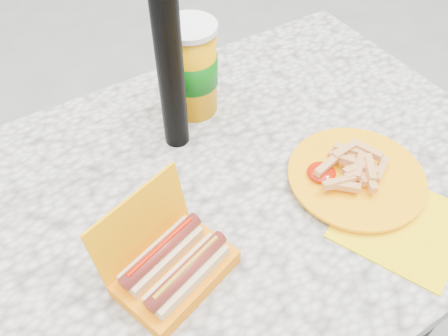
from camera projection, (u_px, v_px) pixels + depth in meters
picnic_table at (218, 223)px, 0.98m from camera, size 1.20×0.80×0.75m
hotdog_box at (173, 266)px, 0.75m from camera, size 0.22×0.19×0.15m
fries_plate at (358, 179)px, 0.90m from camera, size 0.27×0.38×0.05m
soda_cup at (192, 69)px, 0.98m from camera, size 0.11×0.11×0.21m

